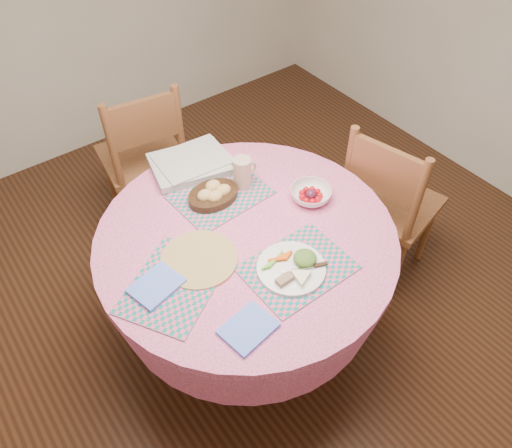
{
  "coord_description": "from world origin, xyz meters",
  "views": [
    {
      "loc": [
        -0.8,
        -1.13,
        2.24
      ],
      "look_at": [
        0.05,
        0.0,
        0.78
      ],
      "focal_mm": 35.0,
      "sensor_mm": 36.0,
      "label": 1
    }
  ],
  "objects_px": {
    "chair_back": "(144,156)",
    "latte_mug": "(243,172)",
    "chair_right": "(387,203)",
    "wicker_trivet": "(199,259)",
    "dinner_plate": "(294,267)",
    "dining_table": "(247,265)",
    "bread_bowl": "(213,194)",
    "fruit_bowl": "(311,194)"
  },
  "relations": [
    {
      "from": "latte_mug",
      "to": "fruit_bowl",
      "type": "distance_m",
      "value": 0.31
    },
    {
      "from": "chair_back",
      "to": "bread_bowl",
      "type": "bearing_deg",
      "value": 96.51
    },
    {
      "from": "dinner_plate",
      "to": "bread_bowl",
      "type": "bearing_deg",
      "value": 92.68
    },
    {
      "from": "chair_right",
      "to": "fruit_bowl",
      "type": "bearing_deg",
      "value": 69.08
    },
    {
      "from": "wicker_trivet",
      "to": "dinner_plate",
      "type": "distance_m",
      "value": 0.37
    },
    {
      "from": "bread_bowl",
      "to": "fruit_bowl",
      "type": "relative_size",
      "value": 1.12
    },
    {
      "from": "chair_back",
      "to": "latte_mug",
      "type": "height_order",
      "value": "chair_back"
    },
    {
      "from": "dining_table",
      "to": "chair_back",
      "type": "distance_m",
      "value": 1.02
    },
    {
      "from": "latte_mug",
      "to": "chair_back",
      "type": "bearing_deg",
      "value": 99.78
    },
    {
      "from": "chair_back",
      "to": "dining_table",
      "type": "bearing_deg",
      "value": 96.4
    },
    {
      "from": "wicker_trivet",
      "to": "latte_mug",
      "type": "xyz_separation_m",
      "value": [
        0.39,
        0.25,
        0.07
      ]
    },
    {
      "from": "dining_table",
      "to": "fruit_bowl",
      "type": "height_order",
      "value": "fruit_bowl"
    },
    {
      "from": "wicker_trivet",
      "to": "dinner_plate",
      "type": "bearing_deg",
      "value": -45.01
    },
    {
      "from": "wicker_trivet",
      "to": "bread_bowl",
      "type": "xyz_separation_m",
      "value": [
        0.24,
        0.25,
        0.03
      ]
    },
    {
      "from": "bread_bowl",
      "to": "fruit_bowl",
      "type": "distance_m",
      "value": 0.42
    },
    {
      "from": "dining_table",
      "to": "wicker_trivet",
      "type": "height_order",
      "value": "wicker_trivet"
    },
    {
      "from": "chair_right",
      "to": "bread_bowl",
      "type": "height_order",
      "value": "chair_right"
    },
    {
      "from": "dinner_plate",
      "to": "dining_table",
      "type": "bearing_deg",
      "value": 97.4
    },
    {
      "from": "chair_right",
      "to": "dinner_plate",
      "type": "relative_size",
      "value": 3.6
    },
    {
      "from": "latte_mug",
      "to": "chair_right",
      "type": "bearing_deg",
      "value": -24.84
    },
    {
      "from": "fruit_bowl",
      "to": "latte_mug",
      "type": "bearing_deg",
      "value": 126.34
    },
    {
      "from": "bread_bowl",
      "to": "fruit_bowl",
      "type": "bearing_deg",
      "value": -36.55
    },
    {
      "from": "chair_back",
      "to": "latte_mug",
      "type": "xyz_separation_m",
      "value": [
        0.13,
        -0.77,
        0.33
      ]
    },
    {
      "from": "dining_table",
      "to": "bread_bowl",
      "type": "bearing_deg",
      "value": 87.78
    },
    {
      "from": "wicker_trivet",
      "to": "latte_mug",
      "type": "height_order",
      "value": "latte_mug"
    },
    {
      "from": "fruit_bowl",
      "to": "dinner_plate",
      "type": "bearing_deg",
      "value": -140.31
    },
    {
      "from": "dinner_plate",
      "to": "latte_mug",
      "type": "bearing_deg",
      "value": 75.5
    },
    {
      "from": "bread_bowl",
      "to": "latte_mug",
      "type": "distance_m",
      "value": 0.16
    },
    {
      "from": "dining_table",
      "to": "chair_back",
      "type": "height_order",
      "value": "chair_back"
    },
    {
      "from": "wicker_trivet",
      "to": "bread_bowl",
      "type": "bearing_deg",
      "value": 46.97
    },
    {
      "from": "chair_back",
      "to": "latte_mug",
      "type": "distance_m",
      "value": 0.84
    },
    {
      "from": "chair_back",
      "to": "chair_right",
      "type": "bearing_deg",
      "value": 134.98
    },
    {
      "from": "bread_bowl",
      "to": "latte_mug",
      "type": "height_order",
      "value": "latte_mug"
    },
    {
      "from": "bread_bowl",
      "to": "chair_back",
      "type": "bearing_deg",
      "value": 88.25
    },
    {
      "from": "chair_right",
      "to": "dinner_plate",
      "type": "xyz_separation_m",
      "value": [
        -0.8,
        -0.2,
        0.28
      ]
    },
    {
      "from": "chair_back",
      "to": "bread_bowl",
      "type": "xyz_separation_m",
      "value": [
        -0.02,
        -0.76,
        0.28
      ]
    },
    {
      "from": "dinner_plate",
      "to": "fruit_bowl",
      "type": "distance_m",
      "value": 0.41
    },
    {
      "from": "chair_right",
      "to": "fruit_bowl",
      "type": "xyz_separation_m",
      "value": [
        -0.49,
        0.06,
        0.28
      ]
    },
    {
      "from": "chair_back",
      "to": "dinner_plate",
      "type": "bearing_deg",
      "value": 98.29
    },
    {
      "from": "bread_bowl",
      "to": "fruit_bowl",
      "type": "xyz_separation_m",
      "value": [
        0.34,
        -0.25,
        -0.01
      ]
    },
    {
      "from": "wicker_trivet",
      "to": "fruit_bowl",
      "type": "relative_size",
      "value": 1.46
    },
    {
      "from": "wicker_trivet",
      "to": "latte_mug",
      "type": "relative_size",
      "value": 2.1
    }
  ]
}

